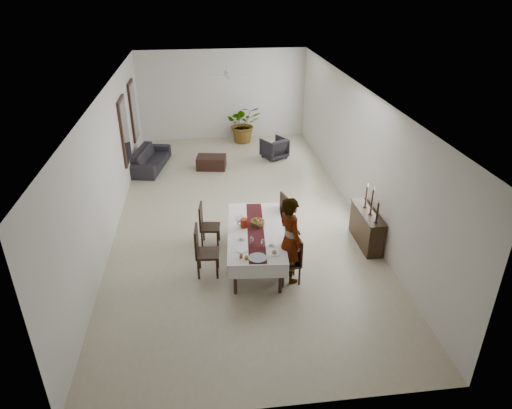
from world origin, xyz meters
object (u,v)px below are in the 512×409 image
red_pitcher (244,223)px  woman (290,240)px  sofa (150,159)px  dining_table_top (256,232)px  sideboard_body (366,228)px

red_pitcher → woman: bearing=-46.3°
woman → sofa: size_ratio=0.88×
dining_table_top → sofa: size_ratio=1.13×
dining_table_top → sofa: (-2.68, 5.61, -0.41)m
dining_table_top → woman: woman is taller
sideboard_body → sofa: size_ratio=0.63×
red_pitcher → sofa: 5.99m
sofa → red_pitcher: bearing=-144.4°
woman → sofa: (-3.27, 6.31, -0.61)m
red_pitcher → woman: (0.83, -0.87, 0.06)m
dining_table_top → sideboard_body: size_ratio=1.79×
sideboard_body → red_pitcher: bearing=-175.4°
red_pitcher → sideboard_body: bearing=4.6°
red_pitcher → sideboard_body: (2.82, 0.23, -0.45)m
dining_table_top → red_pitcher: size_ratio=12.00×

